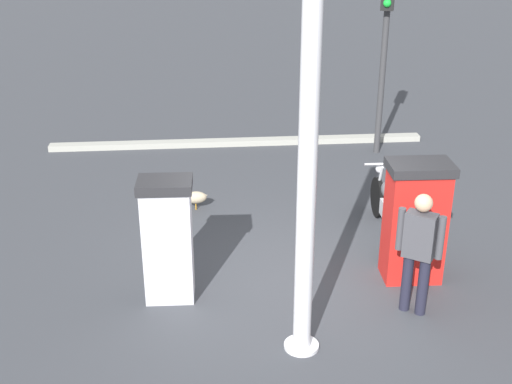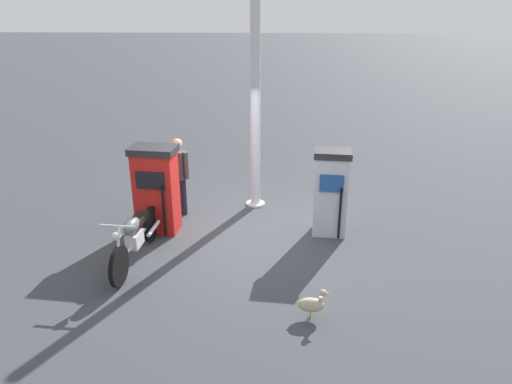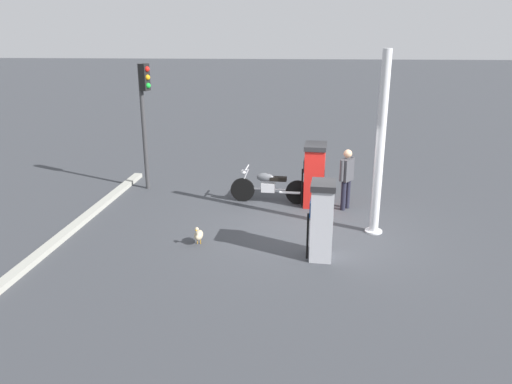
# 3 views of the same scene
# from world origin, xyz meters

# --- Properties ---
(ground_plane) EXTENTS (120.00, 120.00, 0.00)m
(ground_plane) POSITION_xyz_m (0.00, 0.00, 0.00)
(ground_plane) COLOR #383A3F
(fuel_pump_near) EXTENTS (0.66, 0.87, 1.65)m
(fuel_pump_near) POSITION_xyz_m (-0.14, -1.61, 0.84)
(fuel_pump_near) COLOR red
(fuel_pump_near) RESTS_ON ground
(fuel_pump_far) EXTENTS (0.59, 0.71, 1.62)m
(fuel_pump_far) POSITION_xyz_m (-0.14, 1.61, 0.82)
(fuel_pump_far) COLOR silver
(fuel_pump_far) RESTS_ON ground
(motorcycle_near_pump) EXTENTS (2.13, 0.56, 0.96)m
(motorcycle_near_pump) POSITION_xyz_m (1.06, -1.71, 0.46)
(motorcycle_near_pump) COLOR black
(motorcycle_near_pump) RESTS_ON ground
(attendant_person) EXTENTS (0.42, 0.50, 1.58)m
(attendant_person) POSITION_xyz_m (-0.94, -1.34, 0.90)
(attendant_person) COLOR #1E1E2D
(attendant_person) RESTS_ON ground
(wandering_duck) EXTENTS (0.20, 0.45, 0.45)m
(wandering_duck) POSITION_xyz_m (2.48, 1.11, 0.22)
(wandering_duck) COLOR tan
(wandering_duck) RESTS_ON ground
(canopy_support_pole) EXTENTS (0.40, 0.40, 4.10)m
(canopy_support_pole) POSITION_xyz_m (-1.44, 0.18, 1.97)
(canopy_support_pole) COLOR silver
(canopy_support_pole) RESTS_ON ground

